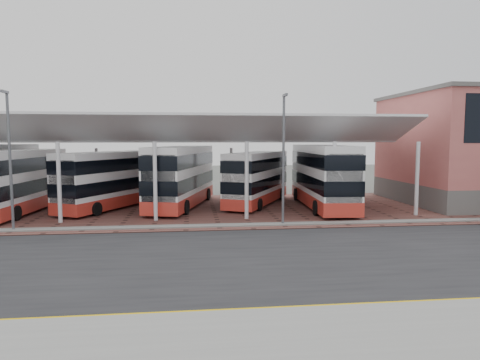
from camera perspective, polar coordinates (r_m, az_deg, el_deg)
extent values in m
plane|color=#4A4D47|center=(20.60, 3.97, -9.59)|extent=(140.00, 140.00, 0.00)
cube|color=black|center=(19.65, 4.51, -10.30)|extent=(120.00, 14.00, 0.02)
cube|color=brown|center=(33.48, 3.29, -3.73)|extent=(72.00, 16.00, 0.06)
cube|color=slate|center=(12.35, 12.08, -19.85)|extent=(120.00, 4.00, 0.14)
cube|color=slate|center=(26.55, 1.53, -6.03)|extent=(120.00, 0.80, 0.14)
cube|color=#CBA200|center=(14.11, 9.38, -16.69)|extent=(120.00, 0.12, 0.01)
cube|color=#CBA200|center=(14.38, 9.04, -16.25)|extent=(120.00, 0.12, 0.01)
cylinder|color=silver|center=(41.73, -26.61, 0.64)|extent=(0.26, 0.26, 4.60)
cylinder|color=silver|center=(29.41, -22.98, -0.36)|extent=(0.26, 0.26, 5.20)
cylinder|color=silver|center=(40.06, -18.53, 0.76)|extent=(0.26, 0.26, 4.60)
cylinder|color=silver|center=(28.30, -11.25, -0.24)|extent=(0.26, 0.26, 5.20)
cylinder|color=silver|center=(39.26, -9.93, 0.87)|extent=(0.26, 0.26, 4.60)
cylinder|color=silver|center=(28.44, 0.89, -0.12)|extent=(0.26, 0.26, 5.20)
cylinder|color=silver|center=(39.36, -1.18, 0.96)|extent=(0.26, 0.26, 4.60)
cylinder|color=silver|center=(29.81, 12.41, 0.01)|extent=(0.26, 0.26, 5.20)
cylinder|color=silver|center=(40.36, 7.34, 1.03)|extent=(0.26, 0.26, 4.60)
cylinder|color=silver|center=(32.25, 22.54, 0.12)|extent=(0.26, 0.26, 5.20)
cylinder|color=silver|center=(42.20, 15.27, 1.07)|extent=(0.26, 0.26, 4.60)
cube|color=silver|center=(30.37, -11.03, 6.74)|extent=(37.00, 4.95, 1.95)
cube|color=silver|center=(35.95, -10.32, 6.20)|extent=(37.00, 7.12, 1.43)
cylinder|color=#595B62|center=(27.89, -28.30, 2.02)|extent=(0.16, 0.16, 8.00)
cube|color=#595B62|center=(27.72, -28.91, 10.27)|extent=(0.15, 0.90, 0.15)
cylinder|color=#595B62|center=(26.51, 5.81, 2.50)|extent=(0.16, 0.16, 8.00)
cube|color=#595B62|center=(26.33, 6.03, 11.19)|extent=(0.15, 0.90, 0.15)
cylinder|color=black|center=(40.70, -26.86, -1.88)|extent=(0.64, 1.12, 1.08)
cube|color=white|center=(34.98, -27.14, 0.06)|extent=(3.38, 11.10, 4.27)
cube|color=red|center=(35.16, -27.02, -2.76)|extent=(3.43, 11.14, 0.89)
cube|color=black|center=(35.02, -27.11, -0.67)|extent=(3.43, 11.14, 0.94)
cube|color=black|center=(34.90, -27.22, 1.93)|extent=(3.43, 11.14, 0.94)
cylinder|color=black|center=(31.53, -27.67, -3.93)|extent=(0.36, 1.01, 0.99)
cylinder|color=black|center=(38.84, -26.47, -2.24)|extent=(0.36, 1.01, 0.99)
cylinder|color=black|center=(37.87, -23.05, -2.29)|extent=(0.36, 1.01, 0.99)
cube|color=white|center=(34.48, -16.67, 0.21)|extent=(6.98, 10.46, 4.12)
cube|color=red|center=(34.66, -16.60, -2.55)|extent=(7.03, 10.51, 0.86)
cube|color=black|center=(34.51, -16.65, -0.50)|extent=(7.03, 10.51, 0.91)
cube|color=black|center=(34.40, -16.72, 2.04)|extent=(7.03, 10.51, 0.91)
cube|color=black|center=(30.53, -22.64, -0.79)|extent=(1.96, 1.08, 3.45)
cylinder|color=black|center=(32.90, -21.83, -3.37)|extent=(0.68, 0.97, 0.96)
cylinder|color=black|center=(31.33, -18.60, -3.69)|extent=(0.68, 0.97, 0.96)
cylinder|color=black|center=(38.07, -14.94, -2.03)|extent=(0.68, 0.97, 0.96)
cylinder|color=black|center=(36.72, -11.90, -2.23)|extent=(0.68, 0.97, 0.96)
cube|color=white|center=(34.10, -7.78, 0.69)|extent=(5.37, 11.78, 4.49)
cube|color=red|center=(34.29, -7.74, -2.36)|extent=(5.43, 11.83, 0.94)
cube|color=black|center=(34.14, -7.77, -0.10)|extent=(5.43, 11.83, 0.99)
cube|color=black|center=(34.02, -7.81, 2.70)|extent=(5.43, 11.83, 0.99)
cube|color=black|center=(28.69, -10.83, -0.44)|extent=(2.30, 0.68, 3.76)
cylinder|color=black|center=(31.24, -11.86, -3.47)|extent=(0.54, 1.08, 1.04)
cylinder|color=black|center=(30.47, -7.22, -3.62)|extent=(0.54, 1.08, 1.04)
cylinder|color=black|center=(38.18, -8.15, -1.82)|extent=(0.54, 1.08, 1.04)
cylinder|color=black|center=(37.55, -4.31, -1.90)|extent=(0.54, 1.08, 1.04)
cube|color=white|center=(35.08, 2.36, 0.44)|extent=(6.67, 10.28, 4.03)
cube|color=red|center=(35.25, 2.35, -2.22)|extent=(6.72, 10.33, 0.84)
cube|color=black|center=(35.11, 2.35, -0.25)|extent=(6.72, 10.33, 0.89)
cube|color=black|center=(35.00, 2.36, 2.20)|extent=(6.72, 10.33, 0.89)
cube|color=black|center=(30.27, -0.54, -0.51)|extent=(1.93, 1.02, 3.37)
cylinder|color=black|center=(32.57, -1.37, -3.09)|extent=(0.65, 0.96, 0.94)
cylinder|color=black|center=(31.81, 2.58, -3.30)|extent=(0.65, 0.96, 0.94)
cylinder|color=black|center=(38.74, 2.15, -1.74)|extent=(0.65, 0.96, 0.94)
cylinder|color=black|center=(38.10, 5.52, -1.88)|extent=(0.65, 0.96, 0.94)
cube|color=white|center=(34.00, 10.93, 0.71)|extent=(3.37, 11.85, 4.58)
cube|color=red|center=(34.20, 10.88, -2.41)|extent=(3.41, 11.89, 0.96)
cube|color=black|center=(34.04, 10.92, -0.10)|extent=(3.41, 11.89, 1.01)
cube|color=black|center=(33.93, 10.97, 2.77)|extent=(3.41, 11.89, 1.01)
cube|color=black|center=(28.44, 13.74, -0.45)|extent=(2.40, 0.25, 3.83)
cylinder|color=black|center=(30.31, 10.13, -3.69)|extent=(0.36, 1.08, 1.06)
cylinder|color=black|center=(31.02, 14.93, -3.58)|extent=(0.36, 1.08, 1.06)
cylinder|color=black|center=(37.57, 7.53, -1.91)|extent=(0.36, 1.08, 1.06)
cylinder|color=black|center=(38.15, 11.47, -1.86)|extent=(0.36, 1.08, 1.06)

